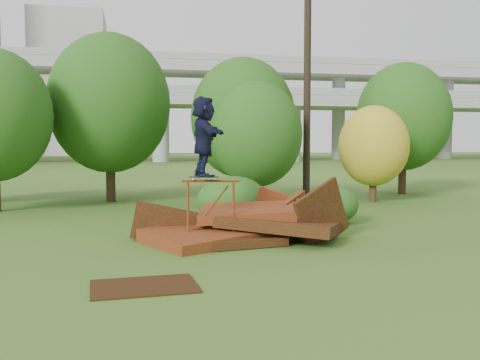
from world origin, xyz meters
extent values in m
plane|color=#2D5116|center=(0.00, 0.00, 0.00)|extent=(240.00, 240.00, 0.00)
cube|color=#4A1A0D|center=(-1.26, 2.47, 0.18)|extent=(4.19, 3.58, 0.60)
cube|color=black|center=(0.24, 2.17, 0.42)|extent=(3.46, 3.05, 0.57)
cube|color=#4A1A0D|center=(-0.46, 2.67, 0.70)|extent=(2.82, 2.19, 0.52)
cube|color=black|center=(1.34, 1.97, 0.65)|extent=(1.84, 1.05, 1.97)
cube|color=#4A1A0D|center=(0.54, 3.47, 0.55)|extent=(1.40, 1.01, 1.55)
cube|color=black|center=(-2.46, 2.87, 0.35)|extent=(2.13, 0.35, 1.37)
cube|color=black|center=(-0.96, 1.27, 0.12)|extent=(2.50, 0.63, 0.20)
cube|color=#4A1A0D|center=(0.94, 3.17, 0.95)|extent=(1.07, 1.40, 0.39)
cylinder|color=maroon|center=(-2.09, 2.10, 0.79)|extent=(0.06, 0.06, 1.59)
cylinder|color=maroon|center=(-0.97, 1.96, 0.79)|extent=(0.06, 0.06, 1.59)
cylinder|color=maroon|center=(-1.53, 2.03, 1.59)|extent=(1.42, 0.24, 0.06)
cube|color=black|center=(-1.70, 2.05, 1.68)|extent=(0.75, 0.29, 0.02)
cylinder|color=beige|center=(-1.97, 2.00, 1.64)|extent=(0.06, 0.04, 0.05)
cylinder|color=beige|center=(-1.95, 2.16, 1.64)|extent=(0.06, 0.04, 0.05)
cylinder|color=beige|center=(-1.44, 1.93, 1.64)|extent=(0.06, 0.04, 0.05)
cylinder|color=beige|center=(-1.42, 2.09, 1.64)|extent=(0.06, 0.04, 0.05)
imported|color=black|center=(-1.70, 2.05, 2.68)|extent=(0.75, 1.87, 1.96)
cube|color=black|center=(-3.23, -1.63, 0.01)|extent=(1.92, 1.44, 0.03)
cylinder|color=black|center=(-4.39, 12.49, 1.14)|extent=(0.39, 0.39, 2.27)
ellipsoid|color=#214C14|center=(-4.39, 12.49, 4.20)|extent=(5.14, 5.14, 5.92)
cylinder|color=black|center=(1.07, 8.35, 0.78)|extent=(0.33, 0.33, 1.56)
ellipsoid|color=#214C14|center=(1.07, 8.35, 2.83)|extent=(3.40, 3.40, 3.91)
cylinder|color=black|center=(1.07, 10.88, 0.95)|extent=(0.36, 0.36, 1.91)
ellipsoid|color=#214C14|center=(1.07, 10.88, 3.54)|extent=(4.36, 4.36, 5.01)
cylinder|color=black|center=(6.59, 10.19, 0.64)|extent=(0.31, 0.31, 1.28)
ellipsoid|color=#A58C19|center=(6.59, 10.19, 2.39)|extent=(2.97, 2.97, 3.42)
cylinder|color=black|center=(9.57, 13.25, 1.04)|extent=(0.38, 0.38, 2.08)
ellipsoid|color=#214C14|center=(9.57, 13.25, 3.80)|extent=(4.57, 4.57, 5.26)
ellipsoid|color=#214C14|center=(-0.45, 4.98, 0.76)|extent=(2.19, 2.02, 1.52)
ellipsoid|color=#214C14|center=(2.60, 4.62, 0.60)|extent=(1.70, 1.56, 1.21)
cylinder|color=black|center=(3.35, 9.37, 5.29)|extent=(0.28, 0.28, 10.58)
cube|color=gray|center=(0.00, 60.00, 8.00)|extent=(160.00, 9.00, 1.40)
cube|color=gray|center=(0.00, 66.00, 13.00)|extent=(160.00, 9.00, 1.40)
cylinder|color=gray|center=(-18.00, 60.00, 4.00)|extent=(2.20, 2.20, 8.00)
cylinder|color=gray|center=(0.00, 60.00, 4.00)|extent=(2.20, 2.20, 8.00)
cylinder|color=gray|center=(18.00, 60.00, 4.00)|extent=(2.20, 2.20, 8.00)
cube|color=#9E9E99|center=(-16.00, 102.00, 14.00)|extent=(14.00, 14.00, 28.00)
camera|label=1|loc=(-3.35, -10.98, 2.53)|focal=40.00mm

